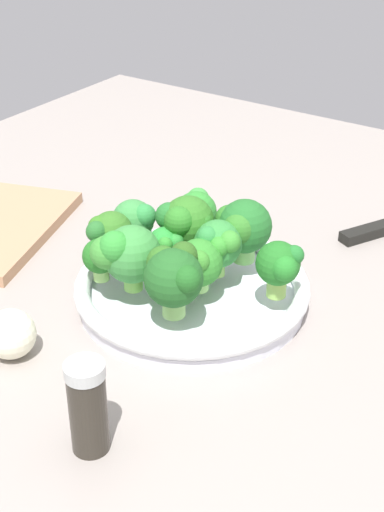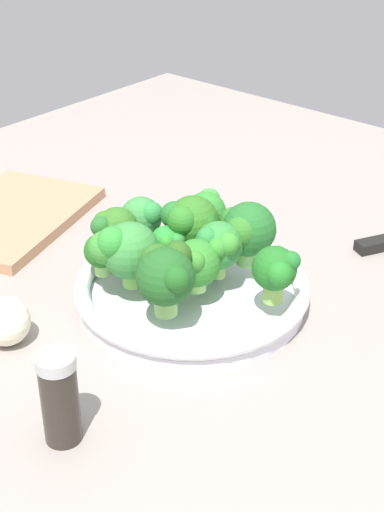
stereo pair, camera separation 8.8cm
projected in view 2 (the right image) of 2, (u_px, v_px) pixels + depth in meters
The scene contains 18 objects.
ground_plane at pixel (204, 294), 94.86cm from camera, with size 130.00×130.00×2.50cm, color gray.
bowl at pixel (192, 290), 90.00cm from camera, with size 28.24×28.24×3.54cm.
broccoli_floret_0 at pixel (162, 270), 84.52cm from camera, with size 4.88×5.03×5.44cm.
broccoli_floret_1 at pixel (247, 229), 89.67cm from camera, with size 7.16×7.13×8.06cm.
broccoli_floret_2 at pixel (166, 274), 80.43cm from camera, with size 6.97×7.52×8.00cm.
broccoli_floret_3 at pixel (194, 263), 85.08cm from camera, with size 5.65×6.00×6.33cm.
broccoli_floret_4 at pixel (125, 250), 85.17cm from camera, with size 7.51×7.09×8.10cm.
broccoli_floret_5 at pixel (143, 217), 94.79cm from camera, with size 5.35×5.88×6.26cm.
broccoli_floret_6 at pixel (103, 251), 88.28cm from camera, with size 4.27×4.40×5.27cm.
broccoli_floret_7 at pixel (190, 222), 90.65cm from camera, with size 7.17×7.09×8.13cm.
broccoli_floret_8 at pixel (168, 244), 89.54cm from camera, with size 4.16×4.39×5.49cm.
broccoli_floret_9 at pixel (276, 270), 82.56cm from camera, with size 5.22×5.42×6.81cm.
broccoli_floret_10 at pixel (206, 211), 96.60cm from camera, with size 6.20×5.37×6.09cm.
broccoli_floret_11 at pixel (218, 246), 86.94cm from camera, with size 5.89×6.18×7.10cm.
broccoli_floret_12 at pixel (114, 228), 91.65cm from camera, with size 6.10×5.25×6.47cm.
cutting_board at pixel (10, 217), 108.65cm from camera, with size 25.41×17.69×1.60cm, color tan.
garlic_bulb at pixel (6, 321), 82.68cm from camera, with size 5.56×5.56×5.56cm, color #F3EECC.
pepper_shaker at pixel (60, 398), 68.58cm from camera, with size 3.73×3.73×9.72cm.
Camera 2 is at (61.39, 50.56, 50.69)cm, focal length 52.57 mm.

